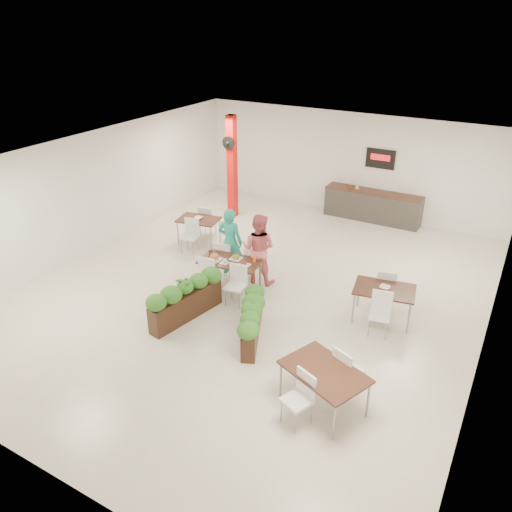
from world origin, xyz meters
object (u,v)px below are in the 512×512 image
at_px(service_counter, 372,205).
at_px(diner_man, 230,242).
at_px(planter_left, 186,297).
at_px(side_table_a, 199,223).
at_px(side_table_c, 324,376).
at_px(planter_right, 252,319).
at_px(diner_woman, 258,249).
at_px(main_table, 230,265).
at_px(red_column, 232,166).
at_px(side_table_b, 384,293).

height_order(service_counter, diner_man, service_counter).
bearing_deg(planter_left, side_table_a, 121.30).
relative_size(planter_left, side_table_a, 1.16).
height_order(service_counter, side_table_c, service_counter).
bearing_deg(planter_left, planter_right, 1.31).
distance_m(diner_man, diner_woman, 0.80).
distance_m(main_table, diner_man, 0.80).
bearing_deg(service_counter, diner_man, -110.83).
height_order(red_column, planter_left, red_column).
bearing_deg(side_table_b, diner_man, 167.55).
bearing_deg(main_table, diner_woman, 58.06).
xyz_separation_m(main_table, side_table_b, (3.54, 0.51, -0.00)).
bearing_deg(side_table_c, side_table_a, 164.48).
bearing_deg(planter_left, side_table_c, -16.13).
xyz_separation_m(diner_woman, side_table_c, (3.05, -3.23, -0.24)).
distance_m(diner_man, side_table_a, 2.06).
distance_m(planter_right, side_table_b, 2.89).
height_order(diner_woman, planter_left, diner_woman).
relative_size(service_counter, side_table_c, 1.81).
bearing_deg(diner_man, red_column, -66.30).
relative_size(service_counter, planter_right, 1.86).
height_order(side_table_b, side_table_c, same).
distance_m(planter_left, side_table_b, 4.20).
xyz_separation_m(diner_woman, side_table_a, (-2.53, 1.08, -0.25)).
height_order(diner_woman, planter_right, diner_woman).
height_order(red_column, planter_right, red_column).
xyz_separation_m(red_column, diner_man, (2.02, -3.34, -0.77)).
distance_m(planter_right, side_table_a, 4.84).
distance_m(diner_man, side_table_c, 5.03).
distance_m(service_counter, diner_woman, 5.35).
height_order(red_column, main_table, red_column).
xyz_separation_m(diner_man, diner_woman, (0.80, 0.00, 0.01)).
height_order(planter_right, side_table_a, side_table_a).
height_order(service_counter, side_table_b, service_counter).
relative_size(service_counter, side_table_b, 1.80).
relative_size(planter_left, side_table_c, 1.17).
relative_size(service_counter, diner_woman, 1.71).
distance_m(diner_man, side_table_b, 3.94).
height_order(diner_man, side_table_a, diner_man).
xyz_separation_m(service_counter, side_table_c, (1.87, -8.44, 0.15)).
bearing_deg(main_table, side_table_c, -36.67).
bearing_deg(side_table_c, side_table_b, 110.71).
bearing_deg(planter_left, main_table, 85.01).
bearing_deg(diner_man, main_table, 113.32).
xyz_separation_m(red_column, service_counter, (4.00, 1.86, -1.15)).
xyz_separation_m(service_counter, diner_man, (-1.98, -5.20, 0.38)).
xyz_separation_m(service_counter, diner_woman, (-1.18, -5.20, 0.39)).
distance_m(red_column, planter_left, 6.09).
distance_m(service_counter, main_table, 6.07).
bearing_deg(side_table_b, service_counter, 99.77).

